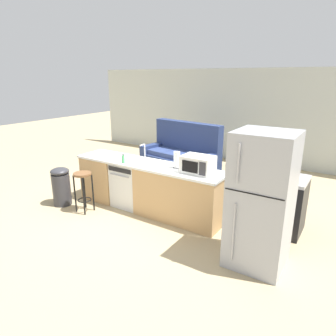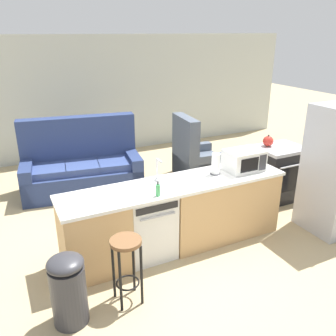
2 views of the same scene
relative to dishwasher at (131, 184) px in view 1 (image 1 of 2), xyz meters
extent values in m
plane|color=tan|center=(0.25, 0.00, -0.42)|extent=(24.00, 24.00, 0.00)
cube|color=beige|center=(0.55, 4.20, 0.88)|extent=(10.00, 0.06, 2.60)
cube|color=tan|center=(-0.68, 0.00, 0.01)|extent=(0.75, 0.62, 0.86)
cube|color=tan|center=(1.08, 0.00, 0.01)|extent=(1.55, 0.62, 0.86)
cube|color=white|center=(0.40, 0.00, 0.46)|extent=(2.94, 0.66, 0.04)
cube|color=brown|center=(0.40, 0.00, -0.38)|extent=(2.86, 0.56, 0.08)
cube|color=white|center=(0.00, 0.00, 0.00)|extent=(0.58, 0.58, 0.84)
cube|color=black|center=(0.00, -0.30, 0.36)|extent=(0.52, 0.01, 0.08)
cylinder|color=#B2B2B7|center=(0.00, -0.31, 0.26)|extent=(0.44, 0.02, 0.02)
cube|color=black|center=(2.60, 0.55, 0.00)|extent=(0.76, 0.64, 0.85)
cube|color=black|center=(2.60, 0.22, 0.05)|extent=(0.53, 0.01, 0.43)
cylinder|color=silver|center=(2.60, 0.20, 0.28)|extent=(0.61, 0.03, 0.03)
cube|color=#B7B7BC|center=(2.60, 0.55, 0.45)|extent=(0.76, 0.64, 0.05)
torus|color=black|center=(2.43, 0.42, 0.47)|extent=(0.16, 0.16, 0.01)
torus|color=black|center=(2.77, 0.42, 0.47)|extent=(0.16, 0.16, 0.01)
torus|color=black|center=(2.43, 0.68, 0.47)|extent=(0.16, 0.16, 0.01)
torus|color=black|center=(2.77, 0.68, 0.47)|extent=(0.16, 0.16, 0.01)
cube|color=#A8AAB2|center=(2.60, -0.55, 0.47)|extent=(0.72, 0.70, 1.77)
cylinder|color=#B2B2B7|center=(2.40, -0.92, 1.01)|extent=(0.02, 0.02, 0.47)
cylinder|color=#B2B2B7|center=(2.40, -0.92, 0.13)|extent=(0.02, 0.02, 0.77)
cube|color=black|center=(2.60, -0.90, 0.68)|extent=(0.68, 0.01, 0.01)
cube|color=white|center=(1.42, 0.00, 0.62)|extent=(0.50, 0.36, 0.28)
cube|color=black|center=(1.37, -0.18, 0.62)|extent=(0.27, 0.01, 0.18)
cube|color=#2D2D33|center=(1.59, -0.18, 0.62)|extent=(0.11, 0.01, 0.21)
cylinder|color=silver|center=(0.22, 0.18, 0.49)|extent=(0.07, 0.07, 0.03)
cylinder|color=silver|center=(0.22, 0.18, 0.64)|extent=(0.02, 0.02, 0.26)
cylinder|color=silver|center=(0.22, 0.11, 0.77)|extent=(0.02, 0.14, 0.02)
cylinder|color=#4C4C51|center=(1.00, 0.04, 0.49)|extent=(0.14, 0.14, 0.01)
cylinder|color=white|center=(1.00, 0.04, 0.63)|extent=(0.11, 0.11, 0.27)
cylinder|color=#4CB266|center=(0.04, -0.23, 0.55)|extent=(0.06, 0.06, 0.14)
cylinder|color=black|center=(0.04, -0.23, 0.64)|extent=(0.02, 0.02, 0.04)
sphere|color=red|center=(2.43, 0.68, 0.56)|extent=(0.17, 0.17, 0.17)
sphere|color=black|center=(2.43, 0.68, 0.66)|extent=(0.03, 0.03, 0.03)
cone|color=red|center=(2.51, 0.68, 0.58)|extent=(0.08, 0.04, 0.06)
cylinder|color=brown|center=(-0.53, -0.69, 0.30)|extent=(0.32, 0.32, 0.04)
cylinder|color=black|center=(-0.64, -0.80, -0.07)|extent=(0.03, 0.03, 0.70)
cylinder|color=black|center=(-0.41, -0.80, -0.07)|extent=(0.03, 0.03, 0.70)
cylinder|color=black|center=(-0.64, -0.58, -0.07)|extent=(0.03, 0.03, 0.70)
cylinder|color=black|center=(-0.41, -0.58, -0.07)|extent=(0.03, 0.03, 0.70)
torus|color=black|center=(-0.53, -0.69, -0.20)|extent=(0.25, 0.25, 0.02)
cylinder|color=#333338|center=(-1.13, -0.72, -0.11)|extent=(0.34, 0.34, 0.62)
ellipsoid|color=#333338|center=(-1.13, -0.72, 0.25)|extent=(0.35, 0.35, 0.14)
cube|color=navy|center=(-0.28, 2.25, -0.21)|extent=(2.11, 1.20, 0.42)
cube|color=navy|center=(-0.23, 2.58, 0.21)|extent=(2.01, 0.54, 1.27)
cube|color=navy|center=(-1.17, 2.39, -0.11)|extent=(0.34, 0.92, 0.62)
cube|color=navy|center=(0.61, 2.11, -0.11)|extent=(0.34, 0.92, 0.62)
cube|color=#35477D|center=(-0.83, 2.29, 0.06)|extent=(0.65, 0.71, 0.12)
cube|color=#35477D|center=(-0.28, 2.20, 0.06)|extent=(0.65, 0.71, 0.12)
cube|color=#35477D|center=(0.26, 2.12, 0.06)|extent=(0.65, 0.71, 0.12)
cube|color=#515B6B|center=(1.92, 1.95, -0.22)|extent=(0.88, 0.93, 0.40)
cube|color=#515B6B|center=(1.62, 1.98, 0.18)|extent=(0.28, 0.87, 1.20)
cube|color=#515B6B|center=(1.88, 1.60, -0.15)|extent=(0.81, 0.24, 0.55)
cube|color=#515B6B|center=(1.95, 2.29, -0.15)|extent=(0.81, 0.24, 0.55)
camera|label=1|loc=(3.51, -4.09, 1.97)|focal=32.00mm
camera|label=2|loc=(-1.48, -3.57, 2.25)|focal=38.00mm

